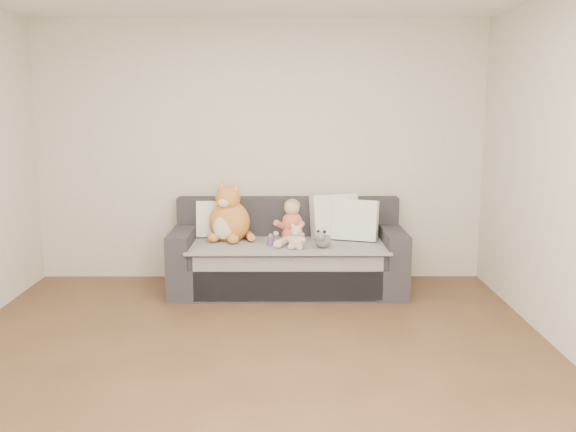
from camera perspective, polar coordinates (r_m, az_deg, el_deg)
The scene contains 10 objects.
room_shell at distance 4.42m, azimuth -3.55°, elevation 3.74°, with size 5.00×5.00×5.00m.
sofa at distance 6.20m, azimuth -0.01°, elevation -3.70°, with size 2.20×0.94×0.85m.
cushion_left at distance 6.37m, azimuth -6.37°, elevation -0.26°, with size 0.40×0.19×0.37m.
cushion_right_back at distance 6.32m, azimuth 4.15°, elevation -0.00°, with size 0.50×0.34×0.44m.
cushion_right_front at distance 6.20m, azimuth 6.01°, elevation -0.36°, with size 0.47×0.31×0.41m.
toddler at distance 6.04m, azimuth 0.30°, elevation -0.78°, with size 0.29×0.43×0.42m.
plush_cat at distance 6.18m, azimuth -5.26°, elevation -0.19°, with size 0.46×0.42×0.60m.
teddy_bear at distance 5.81m, azimuth 0.75°, elevation -2.04°, with size 0.18×0.15×0.24m.
plush_cow at distance 5.87m, azimuth 3.09°, elevation -2.13°, with size 0.14×0.22×0.18m.
sippy_cup at distance 5.97m, azimuth -1.56°, elevation -2.05°, with size 0.10×0.08×0.11m.
Camera 1 is at (0.26, -3.96, 1.78)m, focal length 40.00 mm.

